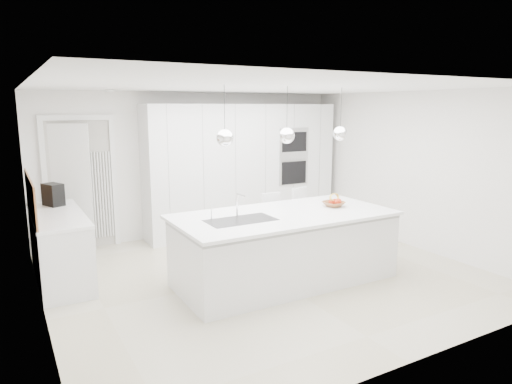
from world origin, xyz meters
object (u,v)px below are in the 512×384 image
bar_stool_left (275,226)px  island_base (285,249)px  fruit_bowl (334,204)px  espresso_machine (53,195)px  bar_stool_right (304,221)px

bar_stool_left → island_base: bearing=-111.9°
island_base → bar_stool_left: bearing=66.4°
fruit_bowl → bar_stool_left: same height
island_base → espresso_machine: (-2.53, 2.02, 0.62)m
espresso_machine → bar_stool_left: (2.91, -1.15, -0.57)m
island_base → bar_stool_right: 1.27m
island_base → espresso_machine: size_ratio=9.04×
island_base → espresso_machine: 3.30m
island_base → espresso_machine: bearing=141.4°
bar_stool_left → bar_stool_right: bearing=2.2°
espresso_machine → island_base: bearing=-63.4°
island_base → bar_stool_right: bearing=44.0°
island_base → bar_stool_left: (0.38, 0.87, 0.06)m
bar_stool_left → espresso_machine: bearing=160.1°
bar_stool_right → fruit_bowl: bearing=-111.4°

